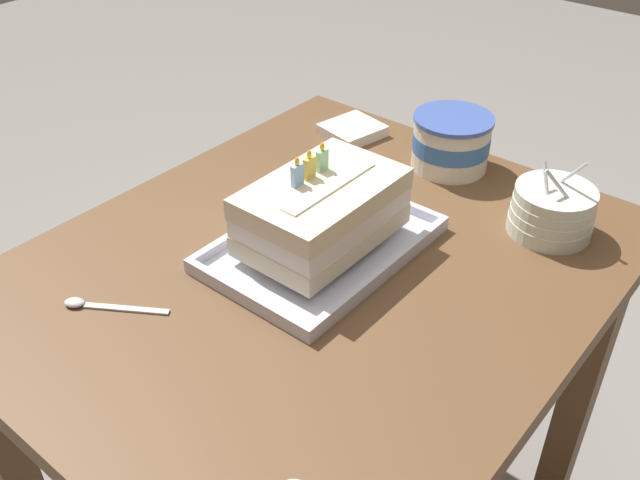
{
  "coord_description": "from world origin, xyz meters",
  "views": [
    {
      "loc": [
        -0.66,
        -0.55,
        1.42
      ],
      "look_at": [
        0.01,
        0.01,
        0.8
      ],
      "focal_mm": 39.64,
      "sensor_mm": 36.0,
      "label": 1
    }
  ],
  "objects_px": {
    "napkin_pile": "(352,130)",
    "ice_cream_tub": "(450,141)",
    "serving_spoon_by_bowls": "(94,305)",
    "bowl_stack": "(552,211)",
    "foil_tray": "(322,246)",
    "birthday_cake": "(322,211)"
  },
  "relations": [
    {
      "from": "birthday_cake",
      "to": "ice_cream_tub",
      "type": "bearing_deg",
      "value": -2.11
    },
    {
      "from": "foil_tray",
      "to": "birthday_cake",
      "type": "distance_m",
      "value": 0.07
    },
    {
      "from": "birthday_cake",
      "to": "serving_spoon_by_bowls",
      "type": "relative_size",
      "value": 1.82
    },
    {
      "from": "ice_cream_tub",
      "to": "serving_spoon_by_bowls",
      "type": "height_order",
      "value": "ice_cream_tub"
    },
    {
      "from": "bowl_stack",
      "to": "napkin_pile",
      "type": "xyz_separation_m",
      "value": [
        0.07,
        0.45,
        -0.03
      ]
    },
    {
      "from": "ice_cream_tub",
      "to": "serving_spoon_by_bowls",
      "type": "distance_m",
      "value": 0.69
    },
    {
      "from": "ice_cream_tub",
      "to": "birthday_cake",
      "type": "bearing_deg",
      "value": 177.89
    },
    {
      "from": "bowl_stack",
      "to": "napkin_pile",
      "type": "distance_m",
      "value": 0.46
    },
    {
      "from": "foil_tray",
      "to": "birthday_cake",
      "type": "bearing_deg",
      "value": 90.0
    },
    {
      "from": "ice_cream_tub",
      "to": "napkin_pile",
      "type": "relative_size",
      "value": 1.16
    },
    {
      "from": "ice_cream_tub",
      "to": "serving_spoon_by_bowls",
      "type": "bearing_deg",
      "value": 165.26
    },
    {
      "from": "bowl_stack",
      "to": "foil_tray",
      "type": "bearing_deg",
      "value": 137.57
    },
    {
      "from": "birthday_cake",
      "to": "ice_cream_tub",
      "type": "height_order",
      "value": "birthday_cake"
    },
    {
      "from": "bowl_stack",
      "to": "ice_cream_tub",
      "type": "xyz_separation_m",
      "value": [
        0.08,
        0.24,
        0.01
      ]
    },
    {
      "from": "serving_spoon_by_bowls",
      "to": "napkin_pile",
      "type": "height_order",
      "value": "napkin_pile"
    },
    {
      "from": "bowl_stack",
      "to": "birthday_cake",
      "type": "bearing_deg",
      "value": 137.56
    },
    {
      "from": "foil_tray",
      "to": "birthday_cake",
      "type": "relative_size",
      "value": 1.41
    },
    {
      "from": "napkin_pile",
      "to": "ice_cream_tub",
      "type": "bearing_deg",
      "value": -86.33
    },
    {
      "from": "bowl_stack",
      "to": "serving_spoon_by_bowls",
      "type": "height_order",
      "value": "bowl_stack"
    },
    {
      "from": "ice_cream_tub",
      "to": "napkin_pile",
      "type": "height_order",
      "value": "ice_cream_tub"
    },
    {
      "from": "bowl_stack",
      "to": "ice_cream_tub",
      "type": "height_order",
      "value": "bowl_stack"
    },
    {
      "from": "serving_spoon_by_bowls",
      "to": "birthday_cake",
      "type": "bearing_deg",
      "value": -27.63
    }
  ]
}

